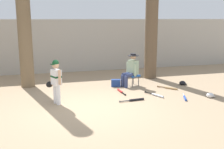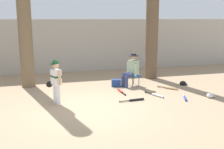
{
  "view_description": "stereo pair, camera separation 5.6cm",
  "coord_description": "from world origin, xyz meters",
  "px_view_note": "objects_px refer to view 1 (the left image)",
  "views": [
    {
      "loc": [
        -1.34,
        -7.04,
        2.46
      ],
      "look_at": [
        0.86,
        0.83,
        0.75
      ],
      "focal_mm": 43.33,
      "sensor_mm": 36.0,
      "label": 1
    },
    {
      "loc": [
        -1.29,
        -7.05,
        2.46
      ],
      "look_at": [
        0.86,
        0.83,
        0.75
      ],
      "focal_mm": 43.33,
      "sensor_mm": 36.0,
      "label": 2
    }
  ],
  "objects_px": {
    "folding_stool": "(133,76)",
    "seated_spectator": "(131,69)",
    "tree_behind_spectator": "(152,15)",
    "bat_black_composite": "(135,100)",
    "young_ballplayer": "(56,79)",
    "handbag_beside_stool": "(116,83)",
    "bat_aluminum_silver": "(156,95)",
    "batting_helmet_black": "(183,83)",
    "batting_helmet_white": "(210,95)",
    "bat_blue_youth": "(185,98)",
    "bat_wood_tan": "(170,88)",
    "bat_red_barrel": "(121,91)",
    "tree_near_player": "(24,23)"
  },
  "relations": [
    {
      "from": "folding_stool",
      "to": "seated_spectator",
      "type": "distance_m",
      "value": 0.29
    },
    {
      "from": "tree_behind_spectator",
      "to": "bat_black_composite",
      "type": "relative_size",
      "value": 7.26
    },
    {
      "from": "tree_behind_spectator",
      "to": "young_ballplayer",
      "type": "distance_m",
      "value": 5.12
    },
    {
      "from": "young_ballplayer",
      "to": "handbag_beside_stool",
      "type": "relative_size",
      "value": 3.84
    },
    {
      "from": "young_ballplayer",
      "to": "folding_stool",
      "type": "height_order",
      "value": "young_ballplayer"
    },
    {
      "from": "bat_aluminum_silver",
      "to": "batting_helmet_black",
      "type": "distance_m",
      "value": 1.92
    },
    {
      "from": "batting_helmet_white",
      "to": "folding_stool",
      "type": "bearing_deg",
      "value": 130.65
    },
    {
      "from": "bat_blue_youth",
      "to": "folding_stool",
      "type": "bearing_deg",
      "value": 115.9
    },
    {
      "from": "bat_wood_tan",
      "to": "batting_helmet_white",
      "type": "bearing_deg",
      "value": -60.12
    },
    {
      "from": "bat_black_composite",
      "to": "bat_blue_youth",
      "type": "bearing_deg",
      "value": -7.5
    },
    {
      "from": "batting_helmet_white",
      "to": "young_ballplayer",
      "type": "bearing_deg",
      "value": 172.23
    },
    {
      "from": "young_ballplayer",
      "to": "bat_wood_tan",
      "type": "height_order",
      "value": "young_ballplayer"
    },
    {
      "from": "young_ballplayer",
      "to": "folding_stool",
      "type": "xyz_separation_m",
      "value": [
        2.9,
        1.48,
        -0.38
      ]
    },
    {
      "from": "folding_stool",
      "to": "bat_red_barrel",
      "type": "xyz_separation_m",
      "value": [
        -0.72,
        -0.79,
        -0.33
      ]
    },
    {
      "from": "tree_near_player",
      "to": "seated_spectator",
      "type": "distance_m",
      "value": 4.12
    },
    {
      "from": "tree_behind_spectator",
      "to": "bat_aluminum_silver",
      "type": "distance_m",
      "value": 3.74
    },
    {
      "from": "bat_wood_tan",
      "to": "bat_red_barrel",
      "type": "relative_size",
      "value": 0.84
    },
    {
      "from": "folding_stool",
      "to": "bat_black_composite",
      "type": "bearing_deg",
      "value": -108.22
    },
    {
      "from": "young_ballplayer",
      "to": "bat_black_composite",
      "type": "height_order",
      "value": "young_ballplayer"
    },
    {
      "from": "young_ballplayer",
      "to": "tree_behind_spectator",
      "type": "bearing_deg",
      "value": 32.0
    },
    {
      "from": "batting_helmet_white",
      "to": "bat_red_barrel",
      "type": "bearing_deg",
      "value": 152.3
    },
    {
      "from": "handbag_beside_stool",
      "to": "tree_behind_spectator",
      "type": "bearing_deg",
      "value": 29.55
    },
    {
      "from": "folding_stool",
      "to": "batting_helmet_black",
      "type": "relative_size",
      "value": 1.76
    },
    {
      "from": "tree_near_player",
      "to": "batting_helmet_black",
      "type": "bearing_deg",
      "value": -13.25
    },
    {
      "from": "young_ballplayer",
      "to": "batting_helmet_white",
      "type": "relative_size",
      "value": 4.71
    },
    {
      "from": "folding_stool",
      "to": "bat_blue_youth",
      "type": "relative_size",
      "value": 0.75
    },
    {
      "from": "tree_behind_spectator",
      "to": "bat_blue_youth",
      "type": "relative_size",
      "value": 8.59
    },
    {
      "from": "batting_helmet_black",
      "to": "folding_stool",
      "type": "bearing_deg",
      "value": 166.75
    },
    {
      "from": "young_ballplayer",
      "to": "seated_spectator",
      "type": "height_order",
      "value": "young_ballplayer"
    },
    {
      "from": "folding_stool",
      "to": "bat_black_composite",
      "type": "distance_m",
      "value": 1.94
    },
    {
      "from": "handbag_beside_stool",
      "to": "bat_blue_youth",
      "type": "distance_m",
      "value": 2.63
    },
    {
      "from": "seated_spectator",
      "to": "batting_helmet_black",
      "type": "bearing_deg",
      "value": -11.68
    },
    {
      "from": "bat_blue_youth",
      "to": "handbag_beside_stool",
      "type": "bearing_deg",
      "value": 128.44
    },
    {
      "from": "handbag_beside_stool",
      "to": "bat_black_composite",
      "type": "height_order",
      "value": "handbag_beside_stool"
    },
    {
      "from": "folding_stool",
      "to": "handbag_beside_stool",
      "type": "height_order",
      "value": "folding_stool"
    },
    {
      "from": "tree_behind_spectator",
      "to": "bat_wood_tan",
      "type": "xyz_separation_m",
      "value": [
        -0.06,
        -1.88,
        -2.56
      ]
    },
    {
      "from": "folding_stool",
      "to": "batting_helmet_white",
      "type": "relative_size",
      "value": 1.84
    },
    {
      "from": "seated_spectator",
      "to": "bat_wood_tan",
      "type": "distance_m",
      "value": 1.55
    },
    {
      "from": "bat_red_barrel",
      "to": "batting_helmet_white",
      "type": "bearing_deg",
      "value": -27.7
    },
    {
      "from": "batting_helmet_black",
      "to": "bat_wood_tan",
      "type": "bearing_deg",
      "value": -151.29
    },
    {
      "from": "young_ballplayer",
      "to": "seated_spectator",
      "type": "distance_m",
      "value": 3.16
    },
    {
      "from": "folding_stool",
      "to": "bat_aluminum_silver",
      "type": "height_order",
      "value": "folding_stool"
    },
    {
      "from": "tree_behind_spectator",
      "to": "young_ballplayer",
      "type": "bearing_deg",
      "value": -148.0
    },
    {
      "from": "young_ballplayer",
      "to": "bat_blue_youth",
      "type": "bearing_deg",
      "value": -8.07
    },
    {
      "from": "tree_near_player",
      "to": "tree_behind_spectator",
      "type": "relative_size",
      "value": 0.91
    },
    {
      "from": "bat_red_barrel",
      "to": "batting_helmet_white",
      "type": "relative_size",
      "value": 2.56
    },
    {
      "from": "young_ballplayer",
      "to": "bat_red_barrel",
      "type": "bearing_deg",
      "value": 17.6
    },
    {
      "from": "seated_spectator",
      "to": "batting_helmet_black",
      "type": "distance_m",
      "value": 2.04
    },
    {
      "from": "batting_helmet_white",
      "to": "bat_blue_youth",
      "type": "bearing_deg",
      "value": 173.62
    },
    {
      "from": "bat_black_composite",
      "to": "batting_helmet_black",
      "type": "distance_m",
      "value": 2.79
    }
  ]
}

